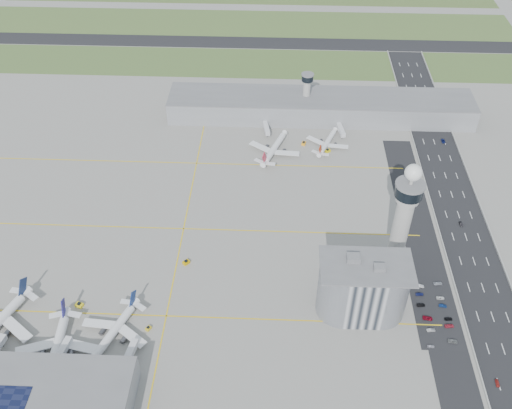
{
  "coord_description": "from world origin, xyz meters",
  "views": [
    {
      "loc": [
        9.72,
        -196.22,
        218.78
      ],
      "look_at": [
        0.0,
        35.0,
        15.0
      ],
      "focal_mm": 40.0,
      "sensor_mm": 36.0,
      "label": 1
    }
  ],
  "objects_px": {
    "car_hw_0": "(497,383)",
    "car_lot_8": "(448,319)",
    "airplane_near_c": "(113,328)",
    "airplane_far_a": "(275,145)",
    "jet_bridge_near_1": "(56,366)",
    "car_lot_3": "(421,305)",
    "secondary_tower": "(307,91)",
    "car_lot_5": "(420,286)",
    "car_lot_7": "(449,326)",
    "airplane_far_b": "(328,139)",
    "jet_bridge_near_2": "(124,369)",
    "tug_2": "(148,328)",
    "airplane_near_b": "(55,345)",
    "car_lot_6": "(453,341)",
    "tug_4": "(304,143)",
    "tug_0": "(20,332)",
    "car_lot_0": "(431,346)",
    "control_tower": "(404,214)",
    "jet_bridge_far_1": "(338,126)",
    "car_lot_1": "(431,330)",
    "car_lot_2": "(428,318)",
    "jet_bridge_far_0": "(265,124)",
    "car_lot_11": "(438,283)",
    "car_hw_2": "(443,141)",
    "car_lot_10": "(440,298)",
    "car_lot_9": "(443,306)",
    "tug_3": "(186,262)",
    "tug_1": "(79,305)",
    "tug_5": "(328,151)",
    "admin_building": "(363,288)",
    "car_lot_4": "(420,294)",
    "car_hw_1": "(461,224)"
  },
  "relations": [
    {
      "from": "admin_building",
      "to": "tug_2",
      "type": "height_order",
      "value": "admin_building"
    },
    {
      "from": "airplane_near_b",
      "to": "car_lot_3",
      "type": "distance_m",
      "value": 170.73
    },
    {
      "from": "tug_4",
      "to": "car_lot_3",
      "type": "distance_m",
      "value": 142.74
    },
    {
      "from": "car_lot_2",
      "to": "airplane_near_b",
      "type": "bearing_deg",
      "value": 106.09
    },
    {
      "from": "airplane_near_b",
      "to": "car_lot_6",
      "type": "bearing_deg",
      "value": 90.07
    },
    {
      "from": "secondary_tower",
      "to": "car_lot_1",
      "type": "height_order",
      "value": "secondary_tower"
    },
    {
      "from": "car_lot_11",
      "to": "car_hw_2",
      "type": "distance_m",
      "value": 128.06
    },
    {
      "from": "airplane_far_b",
      "to": "tug_2",
      "type": "xyz_separation_m",
      "value": [
        -90.86,
        -151.23,
        -4.0
      ]
    },
    {
      "from": "secondary_tower",
      "to": "tug_2",
      "type": "relative_size",
      "value": 11.69
    },
    {
      "from": "jet_bridge_near_2",
      "to": "car_lot_8",
      "type": "height_order",
      "value": "jet_bridge_near_2"
    },
    {
      "from": "car_lot_4",
      "to": "car_hw_0",
      "type": "relative_size",
      "value": 1.03
    },
    {
      "from": "car_lot_10",
      "to": "car_lot_8",
      "type": "bearing_deg",
      "value": -173.47
    },
    {
      "from": "car_lot_6",
      "to": "airplane_far_a",
      "type": "bearing_deg",
      "value": 36.75
    },
    {
      "from": "tug_2",
      "to": "car_hw_2",
      "type": "relative_size",
      "value": 0.58
    },
    {
      "from": "airplane_near_c",
      "to": "airplane_far_a",
      "type": "bearing_deg",
      "value": 174.89
    },
    {
      "from": "car_lot_11",
      "to": "airplane_far_a",
      "type": "bearing_deg",
      "value": 28.43
    },
    {
      "from": "car_lot_5",
      "to": "car_lot_9",
      "type": "relative_size",
      "value": 1.06
    },
    {
      "from": "car_lot_9",
      "to": "car_lot_11",
      "type": "xyz_separation_m",
      "value": [
        0.5,
        14.12,
        0.02
      ]
    },
    {
      "from": "car_lot_5",
      "to": "car_lot_9",
      "type": "distance_m",
      "value": 15.03
    },
    {
      "from": "secondary_tower",
      "to": "car_lot_6",
      "type": "relative_size",
      "value": 7.17
    },
    {
      "from": "car_hw_0",
      "to": "car_lot_8",
      "type": "bearing_deg",
      "value": 114.27
    },
    {
      "from": "car_lot_7",
      "to": "car_lot_6",
      "type": "bearing_deg",
      "value": 169.22
    },
    {
      "from": "jet_bridge_far_1",
      "to": "car_hw_1",
      "type": "relative_size",
      "value": 3.68
    },
    {
      "from": "tug_4",
      "to": "car_lot_8",
      "type": "distance_m",
      "value": 154.53
    },
    {
      "from": "airplane_far_a",
      "to": "tug_1",
      "type": "xyz_separation_m",
      "value": [
        -91.92,
        -130.11,
        -4.65
      ]
    },
    {
      "from": "jet_bridge_far_0",
      "to": "control_tower",
      "type": "bearing_deg",
      "value": 19.45
    },
    {
      "from": "control_tower",
      "to": "jet_bridge_far_1",
      "type": "distance_m",
      "value": 129.66
    },
    {
      "from": "airplane_near_c",
      "to": "tug_2",
      "type": "distance_m",
      "value": 16.24
    },
    {
      "from": "admin_building",
      "to": "car_lot_7",
      "type": "xyz_separation_m",
      "value": [
        41.14,
        -8.59,
        -14.66
      ]
    },
    {
      "from": "airplane_far_b",
      "to": "tug_5",
      "type": "xyz_separation_m",
      "value": [
        -0.21,
        -7.51,
        -3.82
      ]
    },
    {
      "from": "jet_bridge_far_0",
      "to": "car_lot_11",
      "type": "height_order",
      "value": "jet_bridge_far_0"
    },
    {
      "from": "jet_bridge_near_2",
      "to": "car_lot_0",
      "type": "xyz_separation_m",
      "value": [
        135.4,
        18.78,
        -2.31
      ]
    },
    {
      "from": "tug_0",
      "to": "car_lot_3",
      "type": "bearing_deg",
      "value": -51.5
    },
    {
      "from": "jet_bridge_near_2",
      "to": "car_lot_8",
      "type": "distance_m",
      "value": 150.57
    },
    {
      "from": "airplane_near_b",
      "to": "car_lot_6",
      "type": "xyz_separation_m",
      "value": [
        178.08,
        13.61,
        -5.53
      ]
    },
    {
      "from": "tug_3",
      "to": "jet_bridge_near_2",
      "type": "bearing_deg",
      "value": 117.44
    },
    {
      "from": "car_hw_2",
      "to": "tug_3",
      "type": "bearing_deg",
      "value": -144.74
    },
    {
      "from": "jet_bridge_near_1",
      "to": "car_lot_3",
      "type": "bearing_deg",
      "value": -65.63
    },
    {
      "from": "jet_bridge_far_1",
      "to": "tug_0",
      "type": "bearing_deg",
      "value": -52.15
    },
    {
      "from": "car_lot_7",
      "to": "airplane_far_b",
      "type": "bearing_deg",
      "value": 9.48
    },
    {
      "from": "car_lot_7",
      "to": "tug_5",
      "type": "bearing_deg",
      "value": 10.52
    },
    {
      "from": "tug_5",
      "to": "car_lot_7",
      "type": "xyz_separation_m",
      "value": [
        49.56,
        -136.41,
        -0.33
      ]
    },
    {
      "from": "tug_3",
      "to": "tug_4",
      "type": "height_order",
      "value": "tug_4"
    },
    {
      "from": "car_lot_1",
      "to": "car_lot_2",
      "type": "relative_size",
      "value": 0.83
    },
    {
      "from": "car_lot_5",
      "to": "car_hw_2",
      "type": "distance_m",
      "value": 132.34
    },
    {
      "from": "tug_2",
      "to": "car_lot_6",
      "type": "xyz_separation_m",
      "value": [
        140.01,
        -1.23,
        -0.17
      ]
    },
    {
      "from": "tug_5",
      "to": "airplane_near_c",
      "type": "bearing_deg",
      "value": -66.95
    },
    {
      "from": "control_tower",
      "to": "airplane_near_c",
      "type": "distance_m",
      "value": 146.1
    },
    {
      "from": "car_lot_5",
      "to": "car_hw_2",
      "type": "relative_size",
      "value": 0.83
    },
    {
      "from": "secondary_tower",
      "to": "car_lot_5",
      "type": "relative_size",
      "value": 8.09
    }
  ]
}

